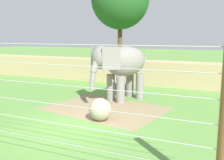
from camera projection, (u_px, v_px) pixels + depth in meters
The scene contains 7 objects.
ground_plane at pixel (71, 128), 9.72m from camera, with size 120.00×120.00×0.00m, color #609342.
dirt_patch at pixel (105, 108), 12.35m from camera, with size 5.31×3.89×0.01m, color #937F5B.
embankment_wall at pixel (148, 72), 18.58m from camera, with size 36.00×1.80×1.63m, color tan.
elephant at pixel (121, 64), 13.59m from camera, with size 2.54×3.61×2.89m.
enrichment_ball at pixel (100, 109), 10.50m from camera, with size 0.91×0.91×0.91m, color tan.
cable_fence at pixel (21, 98), 7.24m from camera, with size 11.42×0.27×3.29m.
water_tub at pixel (123, 86), 17.01m from camera, with size 1.10×1.10×0.35m.
Camera 1 is at (5.19, -7.85, 3.36)m, focal length 42.07 mm.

